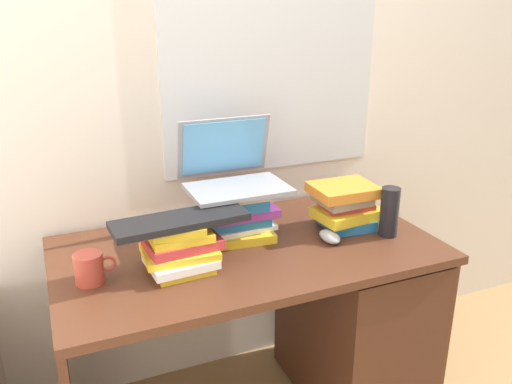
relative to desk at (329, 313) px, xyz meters
name	(u,v)px	position (x,y,z in m)	size (l,w,h in m)	color
wall_back	(207,68)	(-0.32, 0.43, 0.90)	(6.00, 0.06, 2.60)	silver
desk	(329,313)	(0.00, 0.00, 0.00)	(1.30, 0.71, 0.74)	#4C2819
book_stack_tall	(240,216)	(-0.32, 0.11, 0.42)	(0.26, 0.20, 0.18)	yellow
book_stack_keyboard_riser	(180,247)	(-0.58, -0.04, 0.41)	(0.25, 0.20, 0.15)	yellow
book_stack_side	(345,205)	(0.07, 0.04, 0.42)	(0.26, 0.20, 0.17)	#2672B2
laptop	(232,170)	(-0.32, 0.17, 0.57)	(0.34, 0.29, 0.23)	gray
keyboard	(180,221)	(-0.58, -0.04, 0.50)	(0.42, 0.14, 0.02)	black
computer_mouse	(330,237)	(-0.04, -0.05, 0.35)	(0.06, 0.10, 0.04)	#A5A8AD
mug	(90,268)	(-0.85, -0.02, 0.38)	(0.12, 0.09, 0.09)	#B23F33
water_bottle	(389,212)	(0.18, -0.08, 0.42)	(0.07, 0.07, 0.18)	black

